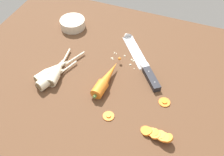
% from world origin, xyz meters
% --- Properties ---
extents(ground_plane, '(1.20, 0.90, 0.04)m').
position_xyz_m(ground_plane, '(0.00, 0.00, -0.02)').
color(ground_plane, brown).
extents(chefs_knife, '(0.24, 0.29, 0.04)m').
position_xyz_m(chefs_knife, '(0.06, 0.13, 0.01)').
color(chefs_knife, silver).
rests_on(chefs_knife, ground_plane).
extents(whole_carrot, '(0.05, 0.22, 0.04)m').
position_xyz_m(whole_carrot, '(-0.02, -0.04, 0.02)').
color(whole_carrot, orange).
rests_on(whole_carrot, ground_plane).
extents(parsnip_front, '(0.11, 0.22, 0.04)m').
position_xyz_m(parsnip_front, '(-0.22, -0.07, 0.02)').
color(parsnip_front, beige).
rests_on(parsnip_front, ground_plane).
extents(parsnip_mid_left, '(0.08, 0.18, 0.04)m').
position_xyz_m(parsnip_mid_left, '(-0.20, -0.10, 0.02)').
color(parsnip_mid_left, beige).
rests_on(parsnip_mid_left, ground_plane).
extents(parsnip_mid_right, '(0.06, 0.20, 0.04)m').
position_xyz_m(parsnip_mid_right, '(-0.20, -0.06, 0.02)').
color(parsnip_mid_right, beige).
rests_on(parsnip_mid_right, ground_plane).
extents(carrot_slice_stack, '(0.10, 0.05, 0.04)m').
position_xyz_m(carrot_slice_stack, '(0.21, -0.19, 0.01)').
color(carrot_slice_stack, orange).
rests_on(carrot_slice_stack, ground_plane).
extents(carrot_slice_stray_near, '(0.04, 0.04, 0.01)m').
position_xyz_m(carrot_slice_stray_near, '(0.05, -0.17, 0.00)').
color(carrot_slice_stray_near, orange).
rests_on(carrot_slice_stray_near, ground_plane).
extents(carrot_slice_stray_mid, '(0.04, 0.04, 0.01)m').
position_xyz_m(carrot_slice_stray_mid, '(0.20, -0.05, 0.00)').
color(carrot_slice_stray_mid, orange).
rests_on(carrot_slice_stray_mid, ground_plane).
extents(prep_bowl, '(0.11, 0.11, 0.04)m').
position_xyz_m(prep_bowl, '(-0.28, 0.22, 0.02)').
color(prep_bowl, beige).
rests_on(prep_bowl, ground_plane).
extents(mince_crumbs, '(0.16, 0.07, 0.01)m').
position_xyz_m(mince_crumbs, '(0.03, 0.10, 0.00)').
color(mince_crumbs, beige).
rests_on(mince_crumbs, ground_plane).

